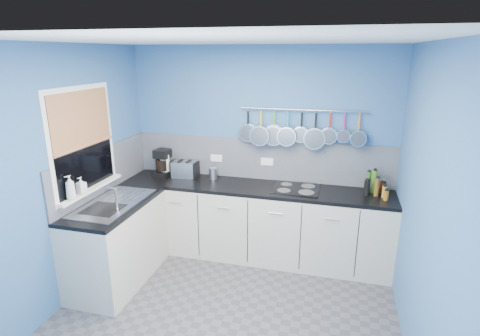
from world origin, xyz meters
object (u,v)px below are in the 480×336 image
at_px(hob, 296,189).
at_px(soap_bottle_b, 81,185).
at_px(paper_towel, 165,165).
at_px(toaster, 185,169).
at_px(coffee_maker, 162,163).
at_px(canister, 213,173).
at_px(soap_bottle_a, 70,187).

bearing_deg(hob, soap_bottle_b, -151.73).
relative_size(paper_towel, toaster, 0.90).
distance_m(coffee_maker, canister, 0.67).
relative_size(soap_bottle_a, coffee_maker, 0.70).
bearing_deg(hob, soap_bottle_a, -148.42).
height_order(soap_bottle_a, canister, soap_bottle_a).
bearing_deg(soap_bottle_b, paper_towel, 73.49).
height_order(soap_bottle_a, soap_bottle_b, soap_bottle_a).
xyz_separation_m(coffee_maker, hob, (1.71, -0.07, -0.16)).
height_order(soap_bottle_a, hob, soap_bottle_a).
relative_size(canister, hob, 0.28).
bearing_deg(soap_bottle_b, soap_bottle_a, -90.00).
height_order(coffee_maker, toaster, coffee_maker).
relative_size(paper_towel, coffee_maker, 0.82).
height_order(soap_bottle_a, coffee_maker, soap_bottle_a).
bearing_deg(canister, soap_bottle_a, -125.86).
relative_size(soap_bottle_a, hob, 0.46).
distance_m(soap_bottle_a, hob, 2.39).
distance_m(toaster, hob, 1.42).
xyz_separation_m(soap_bottle_b, hob, (2.03, 1.09, -0.23)).
distance_m(soap_bottle_b, canister, 1.56).
height_order(paper_towel, coffee_maker, coffee_maker).
relative_size(coffee_maker, toaster, 1.09).
bearing_deg(soap_bottle_b, toaster, 62.98).
height_order(coffee_maker, hob, coffee_maker).
bearing_deg(hob, paper_towel, 177.16).
distance_m(soap_bottle_b, toaster, 1.35).
bearing_deg(toaster, canister, -6.20).
relative_size(soap_bottle_a, paper_towel, 0.86).
xyz_separation_m(paper_towel, canister, (0.63, 0.03, -0.07)).
relative_size(soap_bottle_a, canister, 1.66).
distance_m(soap_bottle_a, canister, 1.69).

